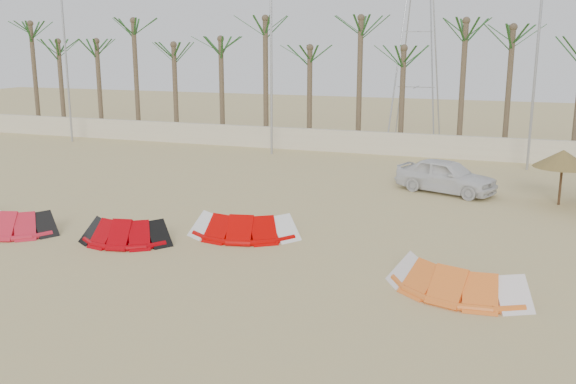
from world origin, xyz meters
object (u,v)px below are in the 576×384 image
at_px(kite_red_left, 17,221).
at_px(kite_red_right, 247,223).
at_px(parasol_left, 563,159).
at_px(car, 446,176).
at_px(kite_red_mid, 130,229).
at_px(kite_orange, 458,276).

bearing_deg(kite_red_left, kite_red_right, 17.57).
xyz_separation_m(parasol_left, car, (-4.53, 0.67, -1.15)).
relative_size(kite_red_mid, parasol_left, 1.39).
bearing_deg(kite_red_right, car, 57.05).
height_order(kite_red_left, parasol_left, parasol_left).
bearing_deg(kite_red_right, kite_red_mid, -150.03).
relative_size(kite_red_left, kite_red_right, 0.88).
relative_size(kite_orange, car, 0.92).
height_order(kite_red_mid, kite_orange, same).
bearing_deg(kite_orange, car, 97.65).
height_order(kite_red_right, parasol_left, parasol_left).
distance_m(kite_red_mid, kite_red_right, 3.86).
bearing_deg(kite_red_right, parasol_left, 38.25).
height_order(kite_red_right, kite_orange, same).
bearing_deg(kite_orange, parasol_left, 74.40).
distance_m(kite_orange, car, 11.52).
xyz_separation_m(kite_red_left, kite_orange, (14.69, -0.35, 0.00)).
xyz_separation_m(kite_red_right, kite_orange, (7.16, -2.73, 0.00)).
relative_size(kite_red_right, parasol_left, 1.65).
xyz_separation_m(kite_red_mid, kite_orange, (10.51, -0.80, 0.00)).
bearing_deg(kite_red_mid, kite_red_right, 29.97).
bearing_deg(car, parasol_left, -78.61).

